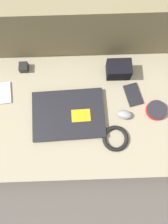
{
  "coord_description": "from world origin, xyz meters",
  "views": [
    {
      "loc": [
        -0.01,
        -0.25,
        1.16
      ],
      "look_at": [
        0.0,
        0.0,
        0.14
      ],
      "focal_mm": 35.0,
      "sensor_mm": 36.0,
      "label": 1
    }
  ],
  "objects_px": {
    "laptop": "(69,115)",
    "computer_mouse": "(124,115)",
    "phone_silver": "(4,93)",
    "camera_pouch": "(119,70)",
    "speaker_puck": "(156,110)",
    "phone_black": "(133,95)",
    "charger_brick": "(24,67)"
  },
  "relations": [
    {
      "from": "laptop",
      "to": "computer_mouse",
      "type": "distance_m",
      "value": 0.27
    },
    {
      "from": "speaker_puck",
      "to": "charger_brick",
      "type": "bearing_deg",
      "value": 159.35
    },
    {
      "from": "phone_black",
      "to": "camera_pouch",
      "type": "bearing_deg",
      "value": 106.25
    },
    {
      "from": "phone_black",
      "to": "camera_pouch",
      "type": "distance_m",
      "value": 0.14
    },
    {
      "from": "laptop",
      "to": "charger_brick",
      "type": "bearing_deg",
      "value": 129.2
    },
    {
      "from": "camera_pouch",
      "to": "computer_mouse",
      "type": "bearing_deg",
      "value": -85.97
    },
    {
      "from": "computer_mouse",
      "to": "phone_black",
      "type": "xyz_separation_m",
      "value": [
        0.05,
        0.1,
        -0.01
      ]
    },
    {
      "from": "computer_mouse",
      "to": "camera_pouch",
      "type": "bearing_deg",
      "value": 105.71
    },
    {
      "from": "camera_pouch",
      "to": "charger_brick",
      "type": "distance_m",
      "value": 0.48
    },
    {
      "from": "computer_mouse",
      "to": "phone_black",
      "type": "distance_m",
      "value": 0.12
    },
    {
      "from": "computer_mouse",
      "to": "camera_pouch",
      "type": "xyz_separation_m",
      "value": [
        -0.02,
        0.22,
        0.02
      ]
    },
    {
      "from": "computer_mouse",
      "to": "charger_brick",
      "type": "distance_m",
      "value": 0.56
    },
    {
      "from": "laptop",
      "to": "charger_brick",
      "type": "height_order",
      "value": "charger_brick"
    },
    {
      "from": "phone_black",
      "to": "charger_brick",
      "type": "height_order",
      "value": "charger_brick"
    },
    {
      "from": "speaker_puck",
      "to": "charger_brick",
      "type": "relative_size",
      "value": 2.08
    },
    {
      "from": "laptop",
      "to": "speaker_puck",
      "type": "bearing_deg",
      "value": -1.05
    },
    {
      "from": "speaker_puck",
      "to": "camera_pouch",
      "type": "distance_m",
      "value": 0.27
    },
    {
      "from": "speaker_puck",
      "to": "computer_mouse",
      "type": "bearing_deg",
      "value": -173.31
    },
    {
      "from": "laptop",
      "to": "speaker_puck",
      "type": "distance_m",
      "value": 0.43
    },
    {
      "from": "laptop",
      "to": "computer_mouse",
      "type": "height_order",
      "value": "computer_mouse"
    },
    {
      "from": "speaker_puck",
      "to": "charger_brick",
      "type": "distance_m",
      "value": 0.69
    },
    {
      "from": "laptop",
      "to": "speaker_puck",
      "type": "height_order",
      "value": "same"
    },
    {
      "from": "speaker_puck",
      "to": "phone_black",
      "type": "distance_m",
      "value": 0.13
    },
    {
      "from": "laptop",
      "to": "phone_black",
      "type": "distance_m",
      "value": 0.34
    },
    {
      "from": "laptop",
      "to": "phone_silver",
      "type": "relative_size",
      "value": 3.0
    },
    {
      "from": "charger_brick",
      "to": "camera_pouch",
      "type": "bearing_deg",
      "value": -4.72
    },
    {
      "from": "laptop",
      "to": "phone_silver",
      "type": "xyz_separation_m",
      "value": [
        -0.32,
        0.12,
        -0.01
      ]
    },
    {
      "from": "phone_silver",
      "to": "camera_pouch",
      "type": "bearing_deg",
      "value": 3.14
    },
    {
      "from": "phone_black",
      "to": "charger_brick",
      "type": "xyz_separation_m",
      "value": [
        -0.55,
        0.16,
        0.01
      ]
    },
    {
      "from": "speaker_puck",
      "to": "phone_silver",
      "type": "height_order",
      "value": "speaker_puck"
    },
    {
      "from": "speaker_puck",
      "to": "charger_brick",
      "type": "height_order",
      "value": "charger_brick"
    },
    {
      "from": "charger_brick",
      "to": "phone_black",
      "type": "bearing_deg",
      "value": -16.32
    }
  ]
}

